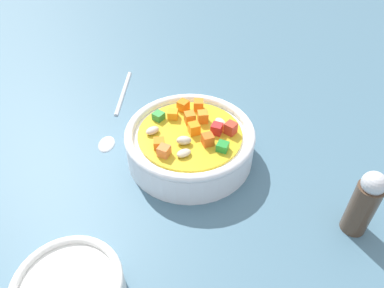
{
  "coord_description": "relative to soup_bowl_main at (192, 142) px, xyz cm",
  "views": [
    {
      "loc": [
        0.28,
        37.02,
        36.04
      ],
      "look_at": [
        0.0,
        0.0,
        2.4
      ],
      "focal_mm": 34.17,
      "sensor_mm": 36.0,
      "label": 1
    }
  ],
  "objects": [
    {
      "name": "pepper_shaker",
      "position": [
        -18.97,
        12.04,
        1.8
      ],
      "size": [
        2.87,
        2.87,
        9.02
      ],
      "color": "#4C3828",
      "rests_on": "ground_plane"
    },
    {
      "name": "soup_bowl_main",
      "position": [
        0.0,
        0.0,
        0.0
      ],
      "size": [
        17.52,
        17.52,
        5.98
      ],
      "color": "white",
      "rests_on": "ground_plane"
    },
    {
      "name": "spoon",
      "position": [
        11.9,
        -8.85,
        -2.3
      ],
      "size": [
        2.71,
        21.47,
        0.87
      ],
      "rotation": [
        0.0,
        0.0,
        7.8
      ],
      "color": "silver",
      "rests_on": "ground_plane"
    },
    {
      "name": "ground_plane",
      "position": [
        0.01,
        0.01,
        -3.7
      ],
      "size": [
        140.0,
        140.0,
        2.0
      ],
      "primitive_type": "cube",
      "color": "#42667A"
    }
  ]
}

